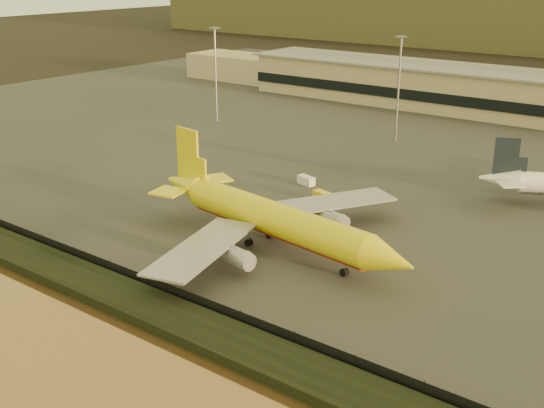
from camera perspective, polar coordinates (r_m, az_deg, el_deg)
The scene contains 9 objects.
ground at distance 103.65m, azimuth -5.64°, elevation -4.48°, with size 900.00×900.00×0.00m, color black.
embankment at distance 92.96m, azimuth -12.84°, elevation -7.40°, with size 320.00×7.00×1.40m, color black.
tarmac at distance 181.09m, azimuth 15.29°, elevation 5.52°, with size 320.00×220.00×0.20m, color #2D2D2D.
perimeter_fence at distance 94.98m, azimuth -11.03°, elevation -6.25°, with size 300.00×0.05×2.20m, color black.
terminal_building at distance 212.95m, azimuth 15.04°, elevation 9.28°, with size 202.00×25.00×12.60m.
apron_light_masts at distance 154.42m, azimuth 18.06°, elevation 8.83°, with size 152.20×12.20×25.40m.
dhl_cargo_jet at distance 104.65m, azimuth -0.02°, elevation -1.28°, with size 51.74×50.24×15.45m.
gse_vehicle_yellow at distance 126.83m, azimuth 4.25°, elevation 0.67°, with size 3.78×1.70×1.70m, color yellow.
gse_vehicle_white at distance 135.83m, azimuth 2.88°, elevation 1.99°, with size 3.73×1.68×1.68m, color white.
Camera 1 is at (65.22, -68.59, 42.25)m, focal length 45.00 mm.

